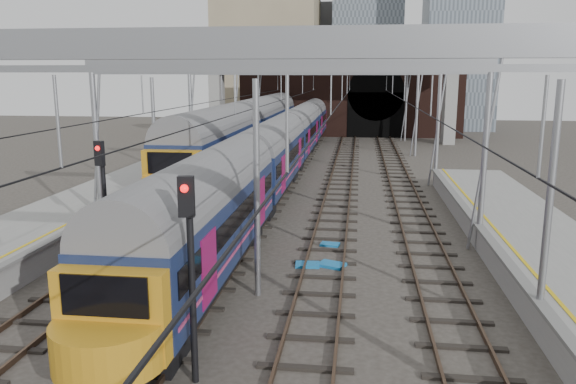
# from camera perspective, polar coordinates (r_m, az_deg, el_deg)

# --- Properties ---
(ground) EXTENTS (160.00, 160.00, 0.00)m
(ground) POSITION_cam_1_polar(r_m,az_deg,el_deg) (17.02, -4.29, -12.90)
(ground) COLOR #38332D
(ground) RESTS_ON ground
(tracks) EXTENTS (14.40, 80.00, 0.22)m
(tracks) POSITION_cam_1_polar(r_m,az_deg,el_deg) (31.13, 1.19, -1.39)
(tracks) COLOR #4C3828
(tracks) RESTS_ON ground
(overhead_line) EXTENTS (16.80, 80.00, 8.00)m
(overhead_line) POSITION_cam_1_polar(r_m,az_deg,el_deg) (36.78, 2.33, 10.92)
(overhead_line) COLOR gray
(overhead_line) RESTS_ON ground
(retaining_wall) EXTENTS (28.00, 2.75, 9.00)m
(retaining_wall) POSITION_cam_1_polar(r_m,az_deg,el_deg) (67.16, 5.80, 9.33)
(retaining_wall) COLOR #321B16
(retaining_wall) RESTS_ON ground
(overbridge) EXTENTS (28.00, 3.00, 9.25)m
(overbridge) POSITION_cam_1_polar(r_m,az_deg,el_deg) (61.23, 4.36, 11.87)
(overbridge) COLOR gray
(overbridge) RESTS_ON ground
(city_skyline) EXTENTS (37.50, 27.50, 60.00)m
(city_skyline) POSITION_cam_1_polar(r_m,az_deg,el_deg) (86.21, 7.27, 18.31)
(city_skyline) COLOR tan
(city_skyline) RESTS_ON ground
(train_main) EXTENTS (2.58, 59.68, 4.51)m
(train_main) POSITION_cam_1_polar(r_m,az_deg,el_deg) (40.88, -0.08, 5.09)
(train_main) COLOR black
(train_main) RESTS_ON ground
(train_second) EXTENTS (3.05, 70.44, 5.16)m
(train_second) POSITION_cam_1_polar(r_m,az_deg,el_deg) (62.33, -1.26, 7.64)
(train_second) COLOR black
(train_second) RESTS_ON ground
(signal_near_left) EXTENTS (0.38, 0.47, 4.85)m
(signal_near_left) POSITION_cam_1_polar(r_m,az_deg,el_deg) (21.16, -18.24, 0.17)
(signal_near_left) COLOR black
(signal_near_left) RESTS_ON ground
(signal_near_centre) EXTENTS (0.37, 0.47, 4.97)m
(signal_near_centre) POSITION_cam_1_polar(r_m,az_deg,el_deg) (12.83, -9.91, -6.44)
(signal_near_centre) COLOR black
(signal_near_centre) RESTS_ON ground
(relay_cabinet) EXTENTS (0.64, 0.55, 1.18)m
(relay_cabinet) POSITION_cam_1_polar(r_m,az_deg,el_deg) (18.97, -18.12, -8.91)
(relay_cabinet) COLOR silver
(relay_cabinet) RESTS_ON ground
(equip_cover_a) EXTENTS (1.16, 1.01, 0.11)m
(equip_cover_a) POSITION_cam_1_polar(r_m,az_deg,el_deg) (21.50, 4.46, -7.38)
(equip_cover_a) COLOR #1872B7
(equip_cover_a) RESTS_ON ground
(equip_cover_b) EXTENTS (0.86, 0.67, 0.09)m
(equip_cover_b) POSITION_cam_1_polar(r_m,az_deg,el_deg) (24.04, 4.27, -5.33)
(equip_cover_b) COLOR #1872B7
(equip_cover_b) RESTS_ON ground
(equip_cover_c) EXTENTS (0.95, 0.70, 0.11)m
(equip_cover_c) POSITION_cam_1_polar(r_m,az_deg,el_deg) (21.47, 2.00, -7.39)
(equip_cover_c) COLOR #1872B7
(equip_cover_c) RESTS_ON ground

